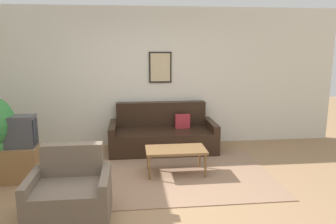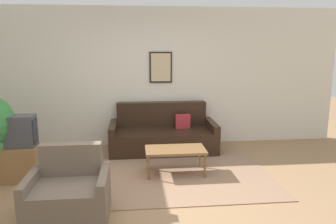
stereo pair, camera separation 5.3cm
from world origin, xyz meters
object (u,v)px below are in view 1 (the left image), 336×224
Objects in this scene: coffee_table at (176,151)px; couch at (163,135)px; tv at (10,132)px; armchair at (70,195)px.

couch is at bearing 93.92° from coffee_table.
couch is at bearing 27.20° from tv.
couch is 2.15× the size of coffee_table.
armchair is (-1.39, -1.17, -0.09)m from coffee_table.
armchair is at bearing -139.81° from coffee_table.
armchair is (1.03, -1.19, -0.47)m from tv.
tv is 0.80× the size of armchair.
armchair is at bearing -49.10° from tv.
tv is 1.64m from armchair.
tv reaches higher than coffee_table.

